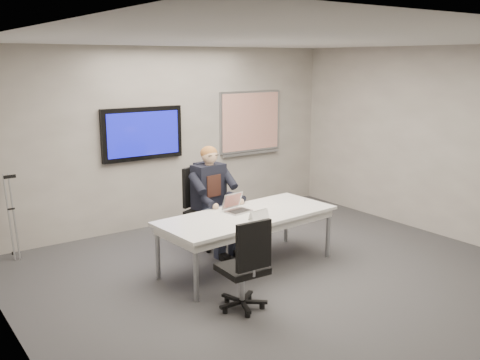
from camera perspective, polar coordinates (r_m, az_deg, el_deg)
floor at (r=6.51m, az=5.63°, el=-10.84°), size 6.00×6.00×0.02m
ceiling at (r=5.98m, az=6.23°, el=14.62°), size 6.00×6.00×0.02m
wall_back at (r=8.54m, az=-7.44°, el=4.56°), size 6.00×0.02×2.80m
wall_left at (r=4.74m, az=-22.67°, el=-2.87°), size 0.02×6.00×2.80m
wall_right at (r=8.35m, az=21.68°, el=3.58°), size 0.02×6.00×2.80m
conference_table at (r=6.73m, az=0.80°, el=-4.29°), size 2.36×1.12×0.71m
tv_display at (r=8.26m, az=-10.36°, el=4.89°), size 1.30×0.09×0.80m
whiteboard at (r=9.32m, az=1.12°, el=6.14°), size 1.25×0.08×1.10m
office_chair_far at (r=7.59m, az=-3.76°, el=-4.48°), size 0.71×0.71×1.14m
office_chair_near at (r=5.71m, az=0.48°, el=-10.79°), size 0.50×0.50×1.02m
seated_person at (r=7.32m, az=-2.55°, el=-3.24°), size 0.47×0.81×1.45m
crutch at (r=7.69m, az=-23.20°, el=-3.44°), size 0.21×0.57×1.22m
laptop at (r=6.82m, az=-0.44°, el=-2.87°), size 0.34×0.34×0.22m
name_tent at (r=6.48m, az=2.02°, el=-3.70°), size 0.29×0.12×0.11m
pen at (r=6.49m, az=2.40°, el=-4.14°), size 0.05×0.13×0.01m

